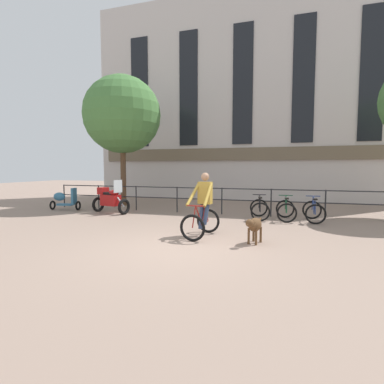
{
  "coord_description": "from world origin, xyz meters",
  "views": [
    {
      "loc": [
        2.36,
        -6.31,
        1.83
      ],
      "look_at": [
        -0.5,
        2.86,
        1.05
      ],
      "focal_mm": 28.0,
      "sensor_mm": 36.0,
      "label": 1
    }
  ],
  "objects_px": {
    "parked_motorcycle": "(110,199)",
    "parked_bicycle_near_lamp": "(260,209)",
    "parked_bicycle_mid_left": "(286,210)",
    "dog": "(254,225)",
    "cyclist_with_bike": "(203,208)",
    "parked_scooter": "(64,199)",
    "parked_bicycle_mid_right": "(314,211)"
  },
  "relations": [
    {
      "from": "cyclist_with_bike",
      "to": "parked_scooter",
      "type": "relative_size",
      "value": 1.28
    },
    {
      "from": "parked_bicycle_near_lamp",
      "to": "parked_scooter",
      "type": "bearing_deg",
      "value": -6.34
    },
    {
      "from": "parked_bicycle_mid_right",
      "to": "parked_bicycle_near_lamp",
      "type": "bearing_deg",
      "value": -1.5
    },
    {
      "from": "parked_motorcycle",
      "to": "parked_scooter",
      "type": "bearing_deg",
      "value": 99.06
    },
    {
      "from": "cyclist_with_bike",
      "to": "dog",
      "type": "bearing_deg",
      "value": -11.18
    },
    {
      "from": "parked_motorcycle",
      "to": "parked_bicycle_near_lamp",
      "type": "relative_size",
      "value": 1.41
    },
    {
      "from": "dog",
      "to": "parked_motorcycle",
      "type": "relative_size",
      "value": 0.51
    },
    {
      "from": "parked_scooter",
      "to": "parked_bicycle_mid_left",
      "type": "bearing_deg",
      "value": -97.45
    },
    {
      "from": "dog",
      "to": "parked_bicycle_mid_right",
      "type": "xyz_separation_m",
      "value": [
        1.64,
        3.63,
        -0.09
      ]
    },
    {
      "from": "parked_bicycle_mid_left",
      "to": "parked_bicycle_mid_right",
      "type": "xyz_separation_m",
      "value": [
        0.9,
        -0.0,
        -0.0
      ]
    },
    {
      "from": "cyclist_with_bike",
      "to": "parked_scooter",
      "type": "xyz_separation_m",
      "value": [
        -7.05,
        2.98,
        -0.3
      ]
    },
    {
      "from": "cyclist_with_bike",
      "to": "parked_bicycle_mid_left",
      "type": "height_order",
      "value": "cyclist_with_bike"
    },
    {
      "from": "parked_bicycle_mid_left",
      "to": "parked_bicycle_mid_right",
      "type": "bearing_deg",
      "value": 176.96
    },
    {
      "from": "cyclist_with_bike",
      "to": "parked_motorcycle",
      "type": "relative_size",
      "value": 1.01
    },
    {
      "from": "parked_scooter",
      "to": "parked_bicycle_near_lamp",
      "type": "bearing_deg",
      "value": -97.32
    },
    {
      "from": "dog",
      "to": "parked_bicycle_mid_right",
      "type": "bearing_deg",
      "value": 81.31
    },
    {
      "from": "parked_motorcycle",
      "to": "parked_bicycle_mid_right",
      "type": "distance_m",
      "value": 7.68
    },
    {
      "from": "parked_bicycle_near_lamp",
      "to": "parked_bicycle_mid_left",
      "type": "bearing_deg",
      "value": 172.31
    },
    {
      "from": "dog",
      "to": "parked_bicycle_near_lamp",
      "type": "height_order",
      "value": "parked_bicycle_near_lamp"
    },
    {
      "from": "parked_motorcycle",
      "to": "parked_bicycle_mid_right",
      "type": "relative_size",
      "value": 1.49
    },
    {
      "from": "parked_scooter",
      "to": "cyclist_with_bike",
      "type": "bearing_deg",
      "value": -121.61
    },
    {
      "from": "parked_motorcycle",
      "to": "parked_bicycle_near_lamp",
      "type": "distance_m",
      "value": 5.88
    },
    {
      "from": "cyclist_with_bike",
      "to": "parked_bicycle_mid_left",
      "type": "xyz_separation_m",
      "value": [
        2.15,
        3.18,
        -0.41
      ]
    },
    {
      "from": "cyclist_with_bike",
      "to": "parked_bicycle_mid_left",
      "type": "relative_size",
      "value": 1.49
    },
    {
      "from": "cyclist_with_bike",
      "to": "parked_bicycle_mid_right",
      "type": "relative_size",
      "value": 1.51
    },
    {
      "from": "parked_bicycle_near_lamp",
      "to": "parked_scooter",
      "type": "relative_size",
      "value": 0.9
    },
    {
      "from": "dog",
      "to": "parked_motorcycle",
      "type": "distance_m",
      "value": 6.85
    },
    {
      "from": "parked_bicycle_near_lamp",
      "to": "parked_motorcycle",
      "type": "bearing_deg",
      "value": -3.86
    },
    {
      "from": "parked_motorcycle",
      "to": "cyclist_with_bike",
      "type": "bearing_deg",
      "value": -107.36
    },
    {
      "from": "dog",
      "to": "parked_bicycle_mid_left",
      "type": "relative_size",
      "value": 0.75
    },
    {
      "from": "parked_bicycle_mid_right",
      "to": "parked_bicycle_mid_left",
      "type": "bearing_deg",
      "value": -1.49
    },
    {
      "from": "dog",
      "to": "parked_bicycle_near_lamp",
      "type": "bearing_deg",
      "value": 108.23
    }
  ]
}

